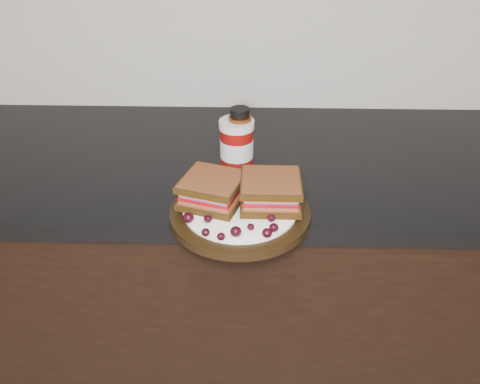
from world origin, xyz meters
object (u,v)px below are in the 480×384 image
(sandwich_left, at_px, (212,190))
(condiment_jar, at_px, (237,144))
(plate, at_px, (240,214))
(oil_bottle, at_px, (240,138))

(sandwich_left, height_order, condiment_jar, condiment_jar)
(plate, distance_m, sandwich_left, 0.07)
(sandwich_left, xyz_separation_m, oil_bottle, (0.05, 0.19, 0.02))
(plate, height_order, oil_bottle, oil_bottle)
(plate, distance_m, condiment_jar, 0.21)
(sandwich_left, height_order, oil_bottle, oil_bottle)
(condiment_jar, bearing_deg, sandwich_left, -102.80)
(sandwich_left, bearing_deg, plate, -3.38)
(plate, bearing_deg, condiment_jar, 93.65)
(sandwich_left, xyz_separation_m, condiment_jar, (0.04, 0.19, 0.01))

